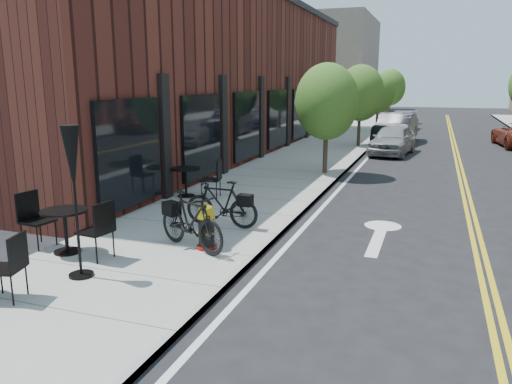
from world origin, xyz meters
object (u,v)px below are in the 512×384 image
at_px(patio_umbrella, 73,170).
at_px(bistro_set_b, 65,225).
at_px(bicycle_left, 221,203).
at_px(parked_car_c, 401,121).
at_px(parked_car_b, 396,128).
at_px(fire_hydrant, 206,227).
at_px(bicycle_right, 191,221).
at_px(parked_car_a, 393,140).
at_px(bistro_set_c, 186,178).

bearing_deg(patio_umbrella, bistro_set_b, 139.18).
height_order(bicycle_left, parked_car_c, parked_car_c).
bearing_deg(parked_car_b, bicycle_left, -92.19).
height_order(fire_hydrant, bicycle_right, bicycle_right).
bearing_deg(bicycle_right, parked_car_b, 18.39).
height_order(parked_car_a, parked_car_b, parked_car_b).
height_order(fire_hydrant, parked_car_c, parked_car_c).
xyz_separation_m(fire_hydrant, parked_car_a, (2.23, 15.14, 0.13)).
height_order(bistro_set_b, bistro_set_c, bistro_set_b).
distance_m(patio_umbrella, parked_car_a, 17.55).
xyz_separation_m(fire_hydrant, bicycle_right, (-0.26, -0.12, 0.13)).
bearing_deg(parked_car_c, bicycle_right, -91.02).
relative_size(parked_car_b, parked_car_c, 1.12).
relative_size(bistro_set_b, patio_umbrella, 0.82).
height_order(bistro_set_b, parked_car_a, parked_car_a).
distance_m(bicycle_right, bistro_set_c, 4.57).
bearing_deg(bicycle_right, parked_car_a, 15.68).
relative_size(bicycle_right, patio_umbrella, 0.74).
distance_m(bicycle_right, bistro_set_b, 2.35).
height_order(parked_car_a, parked_car_c, parked_car_a).
relative_size(bicycle_left, parked_car_c, 0.40).
height_order(fire_hydrant, patio_umbrella, patio_umbrella).
bearing_deg(bistro_set_c, fire_hydrant, -67.89).
bearing_deg(parked_car_c, fire_hydrant, -90.48).
height_order(bicycle_left, bistro_set_b, bistro_set_b).
relative_size(patio_umbrella, parked_car_a, 0.63).
bearing_deg(parked_car_a, parked_car_c, 99.52).
xyz_separation_m(bicycle_right, bistro_set_c, (-2.20, 4.01, -0.03)).
xyz_separation_m(fire_hydrant, parked_car_c, (1.84, 27.04, 0.09)).
bearing_deg(bicycle_left, fire_hydrant, 14.71).
relative_size(bicycle_right, bistro_set_b, 0.91).
relative_size(fire_hydrant, parked_car_a, 0.23).
xyz_separation_m(bicycle_right, parked_car_c, (2.10, 27.16, -0.04)).
bearing_deg(parked_car_c, parked_car_b, -85.17).
xyz_separation_m(parked_car_a, parked_car_b, (-0.21, 4.53, 0.13)).
bearing_deg(fire_hydrant, parked_car_a, 101.08).
relative_size(patio_umbrella, parked_car_b, 0.51).
relative_size(bistro_set_b, parked_car_c, 0.47).
distance_m(patio_umbrella, parked_car_c, 29.24).
distance_m(bicycle_right, parked_car_c, 27.24).
height_order(bistro_set_b, parked_car_b, parked_car_b).
distance_m(bistro_set_b, parked_car_c, 28.46).
relative_size(bistro_set_b, parked_car_a, 0.51).
relative_size(bicycle_left, bistro_set_b, 0.85).
bearing_deg(bicycle_left, bistro_set_b, -36.35).
height_order(bicycle_left, bistro_set_c, bistro_set_c).
bearing_deg(bicycle_left, parked_car_b, 174.78).
xyz_separation_m(bistro_set_b, bistro_set_c, (-0.07, 4.99, -0.02)).
relative_size(fire_hydrant, parked_car_b, 0.19).
relative_size(bistro_set_c, patio_umbrella, 0.80).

